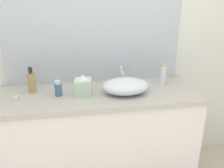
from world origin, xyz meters
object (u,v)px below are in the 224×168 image
object	(u,v)px
sink_basin	(126,86)
lotion_bottle	(163,76)
perfume_bottle	(58,89)
soap_dispenser	(32,81)
tissue_box	(83,86)
candle_jar	(16,98)

from	to	relation	value
sink_basin	lotion_bottle	size ratio (longest dim) A/B	2.10
sink_basin	perfume_bottle	xyz separation A→B (m)	(-0.54, 0.03, -0.00)
soap_dispenser	perfume_bottle	xyz separation A→B (m)	(0.22, -0.11, -0.03)
lotion_bottle	tissue_box	xyz separation A→B (m)	(-0.71, -0.11, -0.01)
tissue_box	soap_dispenser	bearing A→B (deg)	162.82
perfume_bottle	sink_basin	bearing A→B (deg)	-3.67
sink_basin	perfume_bottle	bearing A→B (deg)	176.33
sink_basin	candle_jar	bearing A→B (deg)	-179.37
perfume_bottle	tissue_box	distance (m)	0.20
sink_basin	candle_jar	size ratio (longest dim) A/B	8.60
candle_jar	perfume_bottle	bearing A→B (deg)	7.88
soap_dispenser	candle_jar	distance (m)	0.20
perfume_bottle	candle_jar	distance (m)	0.32
perfume_bottle	candle_jar	xyz separation A→B (m)	(-0.32, -0.04, -0.04)
soap_dispenser	perfume_bottle	world-z (taller)	soap_dispenser
tissue_box	candle_jar	bearing A→B (deg)	-176.67
sink_basin	lotion_bottle	world-z (taller)	lotion_bottle
sink_basin	tissue_box	world-z (taller)	tissue_box
sink_basin	soap_dispenser	world-z (taller)	soap_dispenser
perfume_bottle	candle_jar	bearing A→B (deg)	-172.12
sink_basin	tissue_box	bearing A→B (deg)	176.58
sink_basin	tissue_box	size ratio (longest dim) A/B	2.23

